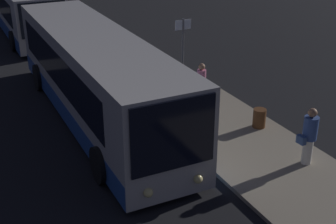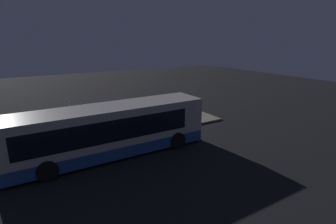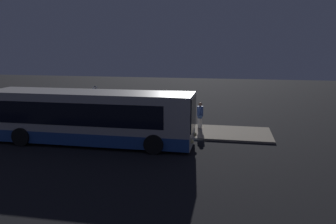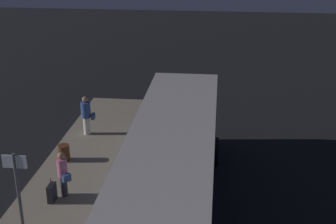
{
  "view_description": "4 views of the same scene",
  "coord_description": "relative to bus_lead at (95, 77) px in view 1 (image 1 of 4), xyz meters",
  "views": [
    {
      "loc": [
        14.19,
        -4.64,
        7.17
      ],
      "look_at": [
        3.84,
        0.47,
        1.92
      ],
      "focal_mm": 50.0,
      "sensor_mm": 36.0,
      "label": 1
    },
    {
      "loc": [
        -5.33,
        -14.53,
        6.91
      ],
      "look_at": [
        3.84,
        0.47,
        1.92
      ],
      "focal_mm": 28.0,
      "sensor_mm": 36.0,
      "label": 2
    },
    {
      "loc": [
        7.26,
        -17.52,
        5.64
      ],
      "look_at": [
        3.84,
        0.47,
        1.92
      ],
      "focal_mm": 35.0,
      "sensor_mm": 36.0,
      "label": 3
    },
    {
      "loc": [
        -13.08,
        -1.41,
        8.6
      ],
      "look_at": [
        3.84,
        0.47,
        1.92
      ],
      "focal_mm": 50.0,
      "sensor_mm": 36.0,
      "label": 4
    }
  ],
  "objects": [
    {
      "name": "ground",
      "position": [
        0.7,
        0.13,
        -1.52
      ],
      "size": [
        80.0,
        80.0,
        0.0
      ],
      "primitive_type": "plane",
      "color": "black"
    },
    {
      "name": "platform",
      "position": [
        0.7,
        3.52,
        -1.46
      ],
      "size": [
        20.0,
        3.59,
        0.13
      ],
      "color": "gray",
      "rests_on": "ground"
    },
    {
      "name": "bus_lead",
      "position": [
        0.0,
        0.0,
        0.0
      ],
      "size": [
        12.12,
        2.85,
        3.05
      ],
      "color": "#B2ADA8",
      "rests_on": "ground"
    },
    {
      "name": "bus_second",
      "position": [
        -13.59,
        0.0,
        0.1
      ],
      "size": [
        11.38,
        2.86,
        3.56
      ],
      "color": "silver",
      "rests_on": "ground"
    },
    {
      "name": "passenger_boarding",
      "position": [
        0.93,
        3.74,
        -0.51
      ],
      "size": [
        0.57,
        0.57,
        1.62
      ],
      "rotation": [
        0.0,
        0.0,
        2.37
      ],
      "color": "#2D2D33",
      "rests_on": "platform"
    },
    {
      "name": "passenger_waiting",
      "position": [
        6.04,
        4.36,
        -0.46
      ],
      "size": [
        0.44,
        0.61,
        1.75
      ],
      "rotation": [
        0.0,
        0.0,
        -3.09
      ],
      "color": "silver",
      "rests_on": "platform"
    },
    {
      "name": "suitcase",
      "position": [
        0.57,
        4.04,
        -1.09
      ],
      "size": [
        0.46,
        0.2,
        0.85
      ],
      "color": "black",
      "rests_on": "platform"
    },
    {
      "name": "sign_post",
      "position": [
        -1.41,
        4.21,
        0.29
      ],
      "size": [
        0.1,
        0.7,
        2.72
      ],
      "color": "#4C4C51",
      "rests_on": "platform"
    },
    {
      "name": "trash_bin",
      "position": [
        3.46,
        4.57,
        -1.07
      ],
      "size": [
        0.44,
        0.44,
        0.65
      ],
      "color": "#593319",
      "rests_on": "platform"
    }
  ]
}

